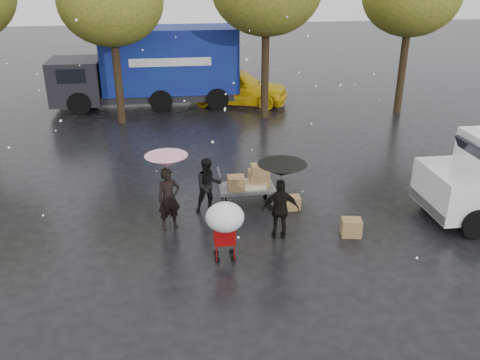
{
  "coord_description": "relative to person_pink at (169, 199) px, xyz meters",
  "views": [
    {
      "loc": [
        -1.36,
        -10.78,
        6.26
      ],
      "look_at": [
        0.23,
        1.0,
        1.07
      ],
      "focal_mm": 38.0,
      "sensor_mm": 36.0,
      "label": 1
    }
  ],
  "objects": [
    {
      "name": "ground",
      "position": [
        1.59,
        -0.68,
        -0.81
      ],
      "size": [
        90.0,
        90.0,
        0.0
      ],
      "primitive_type": "plane",
      "color": "black",
      "rests_on": "ground"
    },
    {
      "name": "box_ground_near",
      "position": [
        4.4,
        -0.99,
        -0.59
      ],
      "size": [
        0.54,
        0.46,
        0.43
      ],
      "primitive_type": "cube",
      "rotation": [
        0.0,
        0.0,
        -0.18
      ],
      "color": "olive",
      "rests_on": "ground"
    },
    {
      "name": "blue_truck",
      "position": [
        -0.63,
        11.91,
        0.95
      ],
      "size": [
        8.3,
        2.6,
        3.5
      ],
      "color": "navy",
      "rests_on": "ground"
    },
    {
      "name": "umbrella_pink",
      "position": [
        0.0,
        0.0,
        1.0
      ],
      "size": [
        1.04,
        1.04,
        1.96
      ],
      "color": "#4C4C4C",
      "rests_on": "ground"
    },
    {
      "name": "person_black",
      "position": [
        2.64,
        -0.85,
        -0.04
      ],
      "size": [
        0.93,
        0.46,
        1.53
      ],
      "primitive_type": "imported",
      "rotation": [
        0.0,
        0.0,
        3.04
      ],
      "color": "black",
      "rests_on": "ground"
    },
    {
      "name": "yellow_taxi",
      "position": [
        3.11,
        11.64,
        0.03
      ],
      "size": [
        5.25,
        3.4,
        1.66
      ],
      "primitive_type": "imported",
      "rotation": [
        0.0,
        0.0,
        1.25
      ],
      "color": "yellow",
      "rests_on": "ground"
    },
    {
      "name": "vendor_cart",
      "position": [
        2.17,
        0.94,
        -0.08
      ],
      "size": [
        1.52,
        0.8,
        1.27
      ],
      "color": "slate",
      "rests_on": "ground"
    },
    {
      "name": "shopping_cart",
      "position": [
        1.21,
        -1.77,
        0.26
      ],
      "size": [
        0.84,
        0.84,
        1.46
      ],
      "color": "#9E090A",
      "rests_on": "ground"
    },
    {
      "name": "person_pink",
      "position": [
        0.0,
        0.0,
        0.0
      ],
      "size": [
        0.68,
        0.56,
        1.61
      ],
      "primitive_type": "imported",
      "rotation": [
        0.0,
        0.0,
        0.34
      ],
      "color": "black",
      "rests_on": "ground"
    },
    {
      "name": "umbrella_black",
      "position": [
        2.64,
        -0.85,
        0.98
      ],
      "size": [
        1.15,
        1.15,
        1.93
      ],
      "color": "#4C4C4C",
      "rests_on": "ground"
    },
    {
      "name": "person_middle",
      "position": [
        1.04,
        0.8,
        -0.05
      ],
      "size": [
        0.82,
        0.68,
        1.5
      ],
      "primitive_type": "imported",
      "rotation": [
        0.0,
        0.0,
        0.17
      ],
      "color": "black",
      "rests_on": "ground"
    },
    {
      "name": "box_ground_far",
      "position": [
        3.27,
        0.62,
        -0.62
      ],
      "size": [
        0.49,
        0.39,
        0.36
      ],
      "primitive_type": "cube",
      "rotation": [
        0.0,
        0.0,
        -0.05
      ],
      "color": "olive",
      "rests_on": "ground"
    }
  ]
}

